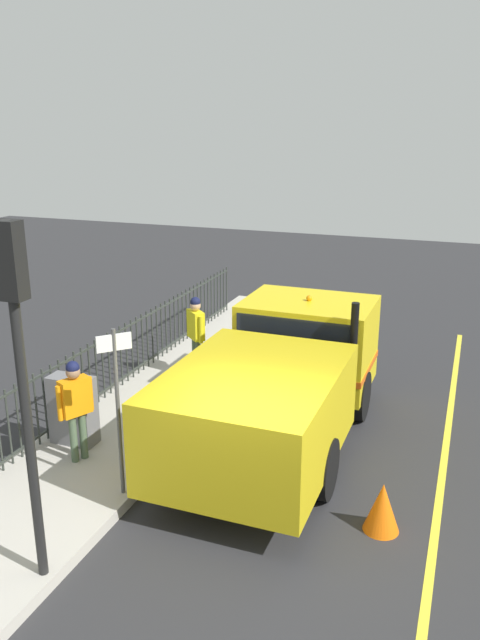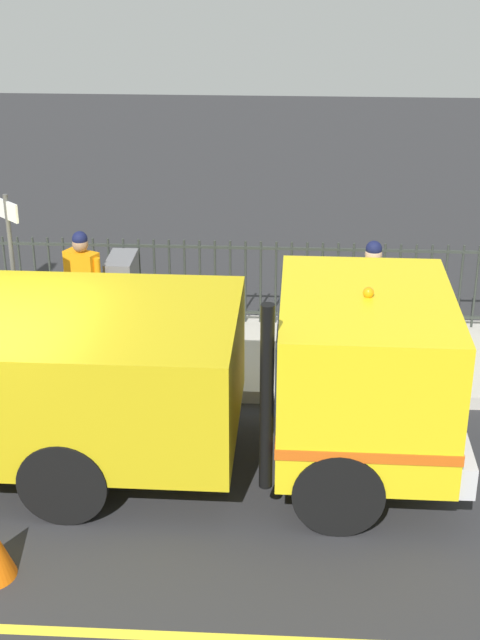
{
  "view_description": "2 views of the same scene",
  "coord_description": "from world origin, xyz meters",
  "views": [
    {
      "loc": [
        -2.5,
        7.13,
        5.47
      ],
      "look_at": [
        1.63,
        -3.94,
        1.79
      ],
      "focal_mm": 35.43,
      "sensor_mm": 36.0,
      "label": 1
    },
    {
      "loc": [
        -8.67,
        -3.55,
        5.89
      ],
      "look_at": [
        1.28,
        -2.97,
        1.47
      ],
      "focal_mm": 51.02,
      "sensor_mm": 36.0,
      "label": 2
    }
  ],
  "objects": [
    {
      "name": "ground_plane",
      "position": [
        0.0,
        0.0,
        0.0
      ],
      "size": [
        49.51,
        49.51,
        0.0
      ],
      "primitive_type": "plane",
      "color": "#2B2B2D",
      "rests_on": "ground"
    },
    {
      "name": "sidewalk_slab",
      "position": [
        3.14,
        0.0,
        0.09
      ],
      "size": [
        2.51,
        22.51,
        0.18
      ],
      "primitive_type": "cube",
      "color": "#B7B2A8",
      "rests_on": "ground"
    },
    {
      "name": "lane_marking",
      "position": [
        -2.42,
        0.0,
        0.0
      ],
      "size": [
        0.12,
        20.26,
        0.01
      ],
      "primitive_type": "cube",
      "color": "yellow",
      "rests_on": "ground"
    },
    {
      "name": "work_truck",
      "position": [
        0.38,
        -2.79,
        1.26
      ],
      "size": [
        2.58,
        6.04,
        2.53
      ],
      "rotation": [
        0.0,
        0.0,
        3.13
      ],
      "color": "yellow",
      "rests_on": "ground"
    },
    {
      "name": "worker_standing",
      "position": [
        2.92,
        -4.67,
        1.26
      ],
      "size": [
        0.52,
        0.51,
        1.77
      ],
      "rotation": [
        0.0,
        0.0,
        2.38
      ],
      "color": "yellow",
      "rests_on": "sidewalk_slab"
    },
    {
      "name": "pedestrian_distant",
      "position": [
        3.21,
        -0.62,
        1.24
      ],
      "size": [
        0.41,
        0.58,
        1.73
      ],
      "rotation": [
        0.0,
        0.0,
        1.12
      ],
      "color": "orange",
      "rests_on": "sidewalk_slab"
    },
    {
      "name": "iron_fence",
      "position": [
        4.15,
        -0.0,
        0.84
      ],
      "size": [
        0.04,
        19.17,
        1.31
      ],
      "color": "#2D332D",
      "rests_on": "sidewalk_slab"
    },
    {
      "name": "traffic_light_near",
      "position": [
        2.04,
        1.89,
        3.25
      ],
      "size": [
        0.31,
        0.22,
        4.34
      ],
      "rotation": [
        0.0,
        0.0,
        3.17
      ],
      "color": "black",
      "rests_on": "sidewalk_slab"
    },
    {
      "name": "utility_cabinet",
      "position": [
        3.63,
        -1.1,
        0.79
      ],
      "size": [
        0.78,
        0.39,
        1.21
      ],
      "primitive_type": "cube",
      "color": "slate",
      "rests_on": "sidewalk_slab"
    },
    {
      "name": "traffic_cone",
      "position": [
        -1.7,
        -0.7,
        0.36
      ],
      "size": [
        0.51,
        0.51,
        0.73
      ],
      "primitive_type": "cone",
      "color": "orange",
      "rests_on": "ground"
    },
    {
      "name": "street_sign",
      "position": [
        2.04,
        -0.01,
        1.78
      ],
      "size": [
        0.37,
        0.38,
        2.58
      ],
      "color": "#4C4C4C",
      "rests_on": "sidewalk_slab"
    }
  ]
}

